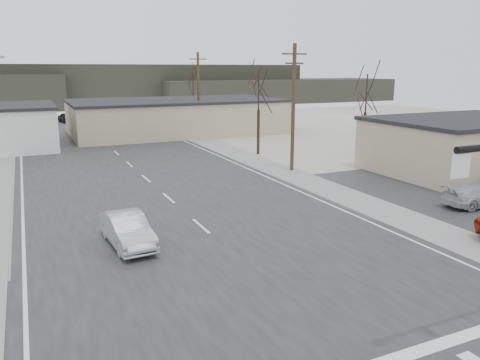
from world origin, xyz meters
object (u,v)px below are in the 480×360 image
(car_far_b, at_px, (67,118))
(car_parked_silver, at_px, (480,195))
(car_parked_dark_a, at_px, (463,179))
(car_far_a, at_px, (143,129))
(sedan_crossing, at_px, (128,230))

(car_far_b, height_order, car_parked_silver, car_far_b)
(car_far_b, xyz_separation_m, car_parked_dark_a, (21.10, -54.07, -0.14))
(car_parked_dark_a, height_order, car_parked_silver, car_parked_silver)
(car_far_a, bearing_deg, sedan_crossing, 68.66)
(sedan_crossing, distance_m, car_parked_dark_a, 23.30)
(sedan_crossing, bearing_deg, car_far_a, 71.28)
(car_far_a, bearing_deg, car_parked_silver, 99.11)
(car_parked_silver, bearing_deg, car_parked_dark_a, -31.05)
(car_far_b, bearing_deg, car_far_a, -85.04)
(sedan_crossing, relative_size, car_parked_dark_a, 1.24)
(car_far_a, distance_m, car_parked_silver, 40.30)
(sedan_crossing, distance_m, car_parked_silver, 20.61)
(car_far_b, distance_m, car_parked_dark_a, 58.05)
(car_parked_dark_a, bearing_deg, car_parked_silver, 132.62)
(car_far_a, height_order, car_parked_dark_a, car_far_a)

